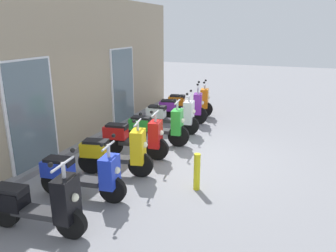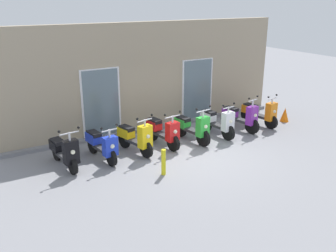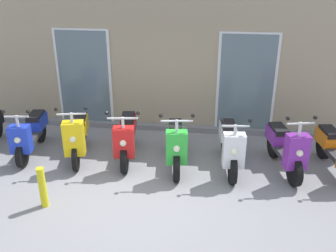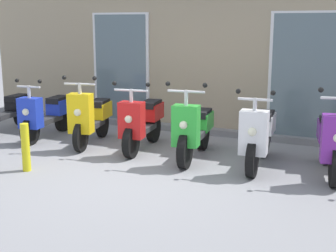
# 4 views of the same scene
# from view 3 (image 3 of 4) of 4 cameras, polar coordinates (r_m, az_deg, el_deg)

# --- Properties ---
(ground_plane) EXTENTS (40.00, 40.00, 0.00)m
(ground_plane) POSITION_cam_3_polar(r_m,az_deg,el_deg) (6.57, -4.16, -10.12)
(ground_plane) COLOR gray
(storefront_facade) EXTENTS (10.29, 0.50, 3.65)m
(storefront_facade) POSITION_cam_3_polar(r_m,az_deg,el_deg) (8.59, -0.61, 10.99)
(storefront_facade) COLOR gray
(storefront_facade) RESTS_ON ground_plane
(scooter_blue) EXTENTS (0.57, 1.59, 1.16)m
(scooter_blue) POSITION_cam_3_polar(r_m,az_deg,el_deg) (8.13, -20.17, -1.00)
(scooter_blue) COLOR black
(scooter_blue) RESTS_ON ground_plane
(scooter_yellow) EXTENTS (0.70, 1.53, 1.26)m
(scooter_yellow) POSITION_cam_3_polar(r_m,az_deg,el_deg) (7.64, -13.56, -1.34)
(scooter_yellow) COLOR black
(scooter_yellow) RESTS_ON ground_plane
(scooter_red) EXTENTS (0.63, 1.60, 1.21)m
(scooter_red) POSITION_cam_3_polar(r_m,az_deg,el_deg) (7.45, -6.30, -1.65)
(scooter_red) COLOR black
(scooter_red) RESTS_ON ground_plane
(scooter_green) EXTENTS (0.62, 1.65, 1.27)m
(scooter_green) POSITION_cam_3_polar(r_m,az_deg,el_deg) (7.17, 1.20, -2.64)
(scooter_green) COLOR black
(scooter_green) RESTS_ON ground_plane
(scooter_white) EXTENTS (0.54, 1.61, 1.22)m
(scooter_white) POSITION_cam_3_polar(r_m,az_deg,el_deg) (7.15, 9.39, -2.90)
(scooter_white) COLOR black
(scooter_white) RESTS_ON ground_plane
(scooter_purple) EXTENTS (0.66, 1.57, 1.30)m
(scooter_purple) POSITION_cam_3_polar(r_m,az_deg,el_deg) (7.30, 17.39, -3.12)
(scooter_purple) COLOR black
(scooter_purple) RESTS_ON ground_plane
(curb_bollard) EXTENTS (0.12, 0.12, 0.70)m
(curb_bollard) POSITION_cam_3_polar(r_m,az_deg,el_deg) (6.38, -18.49, -8.82)
(curb_bollard) COLOR yellow
(curb_bollard) RESTS_ON ground_plane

